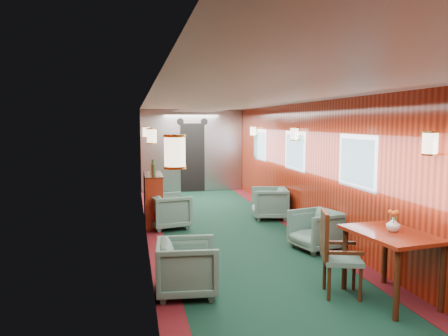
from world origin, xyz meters
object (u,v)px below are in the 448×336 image
side_chair (334,250)px  dining_table (391,243)px  armchair_right_near (316,230)px  armchair_left_near (187,267)px  armchair_left_far (169,211)px  credenza (153,199)px  armchair_right_far (270,203)px

side_chair → dining_table: bearing=-8.9°
dining_table → armchair_right_near: 2.07m
armchair_left_near → armchair_left_far: 3.31m
credenza → side_chair: bearing=-65.1°
armchair_left_near → armchair_right_near: 2.63m
side_chair → armchair_right_near: (0.56, 1.78, -0.22)m
side_chair → credenza: bearing=131.5°
credenza → armchair_right_near: credenza is taller
credenza → armchair_left_near: bearing=-86.5°
dining_table → armchair_left_far: dining_table is taller
dining_table → armchair_left_far: (-2.18, 3.95, -0.33)m
armchair_left_near → armchair_left_far: (0.06, 3.31, 0.01)m
dining_table → side_chair: size_ratio=1.14×
armchair_left_far → armchair_right_far: (2.14, 0.39, -0.00)m
side_chair → armchair_left_far: bearing=130.2°
side_chair → armchair_right_near: side_chair is taller
dining_table → side_chair: 0.63m
credenza → armchair_right_near: (2.46, -2.32, -0.20)m
armchair_right_near → armchair_left_near: bearing=-73.0°
armchair_left_near → armchair_right_far: size_ratio=0.99×
armchair_left_far → armchair_right_near: 2.89m
armchair_left_far → armchair_left_near: bearing=166.2°
side_chair → armchair_right_far: (0.52, 4.08, -0.21)m
dining_table → armchair_right_far: size_ratio=1.57×
armchair_right_near → armchair_right_far: bearing=165.8°
side_chair → armchair_left_far: (-1.61, 3.69, -0.21)m
credenza → armchair_left_near: (0.23, -3.72, -0.19)m
armchair_right_near → armchair_right_far: armchair_right_far is taller
dining_table → armchair_right_far: (-0.04, 4.35, -0.33)m
armchair_left_near → armchair_right_near: bearing=-52.9°
armchair_left_far → armchair_right_far: size_ratio=1.01×
side_chair → armchair_left_far: side_chair is taller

